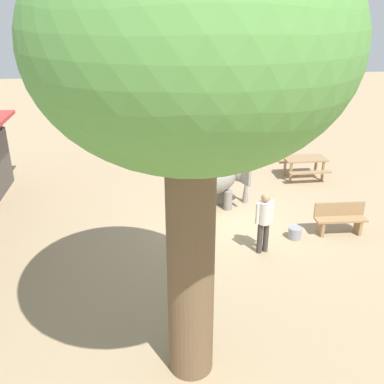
{
  "coord_description": "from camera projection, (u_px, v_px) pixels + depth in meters",
  "views": [
    {
      "loc": [
        -11.02,
        2.86,
        5.74
      ],
      "look_at": [
        0.43,
        1.3,
        0.8
      ],
      "focal_mm": 40.12,
      "sensor_mm": 36.0,
      "label": 1
    }
  ],
  "objects": [
    {
      "name": "shade_tree_main",
      "position": [
        190.0,
        54.0,
        5.46
      ],
      "size": [
        4.55,
        4.17,
        6.94
      ],
      "color": "brown",
      "rests_on": "ground_plane"
    },
    {
      "name": "person_handler",
      "position": [
        264.0,
        219.0,
        10.64
      ],
      "size": [
        0.32,
        0.49,
        1.62
      ],
      "rotation": [
        0.0,
        0.0,
        0.29
      ],
      "color": "#3F3833",
      "rests_on": "ground_plane"
    },
    {
      "name": "picnic_table_near",
      "position": [
        304.0,
        163.0,
        15.59
      ],
      "size": [
        1.49,
        1.51,
        0.78
      ],
      "rotation": [
        0.0,
        0.0,
        4.71
      ],
      "color": "#9E7A51",
      "rests_on": "ground_plane"
    },
    {
      "name": "feed_bucket",
      "position": [
        295.0,
        233.0,
        11.59
      ],
      "size": [
        0.36,
        0.36,
        0.32
      ],
      "primitive_type": "cylinder",
      "color": "gray",
      "rests_on": "ground_plane"
    },
    {
      "name": "wooden_bench",
      "position": [
        340.0,
        217.0,
        11.76
      ],
      "size": [
        0.48,
        1.42,
        0.88
      ],
      "rotation": [
        0.0,
        0.0,
        1.51
      ],
      "color": "#9E7A51",
      "rests_on": "ground_plane"
    },
    {
      "name": "elephant",
      "position": [
        219.0,
        180.0,
        13.07
      ],
      "size": [
        1.56,
        2.1,
        1.45
      ],
      "rotation": [
        0.0,
        0.0,
        5.03
      ],
      "color": "gray",
      "rests_on": "ground_plane"
    },
    {
      "name": "ground_plane",
      "position": [
        238.0,
        220.0,
        12.65
      ],
      "size": [
        60.0,
        60.0,
        0.0
      ],
      "primitive_type": "plane",
      "color": "tan"
    }
  ]
}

